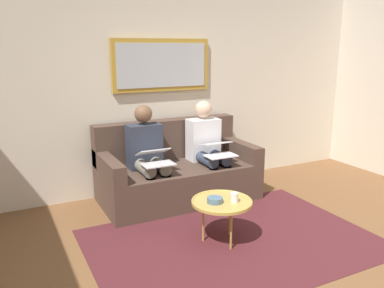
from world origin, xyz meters
TOP-DOWN VIEW (x-y plane):
  - wall_rear at (0.00, -2.60)m, footprint 6.00×0.12m
  - area_rug at (0.00, -0.85)m, footprint 2.60×1.80m
  - couch at (0.00, -2.12)m, footprint 1.80×0.90m
  - framed_mirror at (0.00, -2.51)m, footprint 1.24×0.05m
  - coffee_table at (0.10, -0.90)m, footprint 0.56×0.56m
  - cup at (0.02, -0.82)m, footprint 0.07×0.07m
  - bowl at (0.18, -0.89)m, footprint 0.14×0.14m
  - person_left at (-0.38, -2.05)m, footprint 0.38×0.58m
  - laptop_white at (-0.38, -1.80)m, footprint 0.35×0.35m
  - person_right at (0.38, -2.05)m, footprint 0.38×0.58m
  - laptop_silver at (0.38, -1.81)m, footprint 0.34×0.35m

SIDE VIEW (x-z plane):
  - area_rug at x=0.00m, z-range 0.00..0.01m
  - couch at x=0.00m, z-range -0.14..0.76m
  - coffee_table at x=0.10m, z-range 0.18..0.60m
  - bowl at x=0.18m, z-range 0.40..0.45m
  - cup at x=0.02m, z-range 0.40..0.49m
  - person_left at x=-0.38m, z-range 0.04..1.18m
  - person_right at x=0.38m, z-range 0.04..1.18m
  - laptop_silver at x=0.38m, z-range 0.55..0.70m
  - laptop_white at x=-0.38m, z-range 0.55..0.70m
  - wall_rear at x=0.00m, z-range 0.00..2.60m
  - framed_mirror at x=0.00m, z-range 1.24..1.86m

